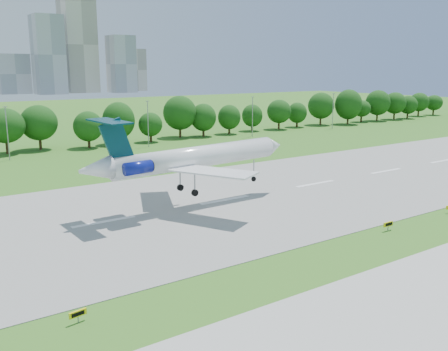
# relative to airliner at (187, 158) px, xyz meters

# --- Properties ---
(ground) EXTENTS (600.00, 600.00, 0.00)m
(ground) POSITION_rel_airliner_xyz_m (6.74, -24.95, -7.60)
(ground) COLOR #2C6B1C
(ground) RESTS_ON ground
(runway) EXTENTS (400.00, 45.00, 0.08)m
(runway) POSITION_rel_airliner_xyz_m (6.74, 0.05, -7.56)
(runway) COLOR gray
(runway) RESTS_ON ground
(tree_line) EXTENTS (288.40, 8.40, 10.40)m
(tree_line) POSITION_rel_airliner_xyz_m (6.74, 67.05, -1.42)
(tree_line) COLOR #382314
(tree_line) RESTS_ON ground
(light_poles) EXTENTS (175.90, 0.25, 12.19)m
(light_poles) POSITION_rel_airliner_xyz_m (4.24, 57.05, -1.27)
(light_poles) COLOR gray
(light_poles) RESTS_ON ground
(skyline) EXTENTS (127.00, 52.00, 80.00)m
(skyline) POSITION_rel_airliner_xyz_m (106.90, 365.66, 22.86)
(skyline) COLOR #B2B2B7
(skyline) RESTS_ON ground
(airliner) EXTENTS (35.12, 25.67, 12.01)m
(airliner) POSITION_rel_airliner_xyz_m (0.00, 0.00, 0.00)
(airliner) COLOR white
(airliner) RESTS_ON ground
(taxi_sign_left) EXTENTS (1.52, 0.40, 1.06)m
(taxi_sign_left) POSITION_rel_airliner_xyz_m (-25.33, -24.87, -6.82)
(taxi_sign_left) COLOR gray
(taxi_sign_left) RESTS_ON ground
(taxi_sign_right) EXTENTS (1.68, 0.25, 1.18)m
(taxi_sign_right) POSITION_rel_airliner_xyz_m (15.47, -24.27, -6.74)
(taxi_sign_right) COLOR gray
(taxi_sign_right) RESTS_ON ground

